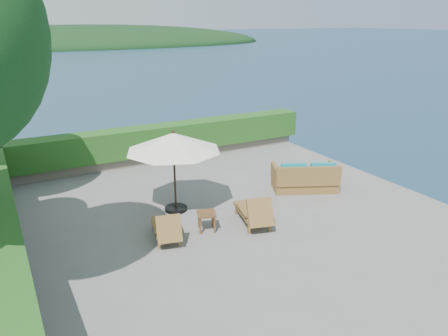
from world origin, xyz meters
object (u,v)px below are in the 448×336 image
lounge_right (254,211)px  wicker_loveseat (305,179)px  side_table (206,216)px  lounge_left (166,227)px  patio_umbrella (173,143)px

lounge_right → wicker_loveseat: bearing=40.1°
side_table → lounge_left: bearing=179.5°
lounge_left → wicker_loveseat: wicker_loveseat is taller
patio_umbrella → wicker_loveseat: 4.50m
lounge_left → lounge_right: (2.32, -0.32, 0.04)m
lounge_right → wicker_loveseat: (2.73, 1.31, 0.00)m
lounge_left → lounge_right: lounge_right is taller
lounge_right → wicker_loveseat: size_ratio=0.75×
side_table → wicker_loveseat: bearing=14.2°
lounge_right → lounge_left: bearing=-173.4°
wicker_loveseat → side_table: bearing=-141.1°
lounge_left → wicker_loveseat: size_ratio=0.67×
lounge_left → lounge_right: bearing=5.1°
lounge_right → side_table: lounge_right is taller
patio_umbrella → side_table: 2.20m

